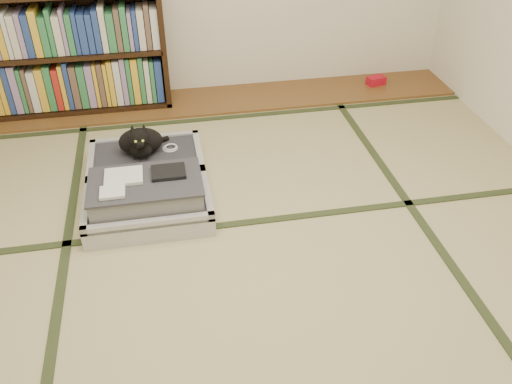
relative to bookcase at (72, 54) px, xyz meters
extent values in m
plane|color=tan|center=(1.03, -2.07, -0.45)|extent=(4.50, 4.50, 0.00)
cube|color=brown|center=(1.03, -0.07, -0.44)|extent=(4.00, 0.50, 0.02)
cube|color=#B80E21|center=(2.44, -0.04, -0.40)|extent=(0.17, 0.12, 0.07)
cube|color=#2D381E|center=(0.03, -2.07, -0.45)|extent=(0.05, 4.50, 0.01)
cube|color=#2D381E|center=(2.03, -2.07, -0.45)|extent=(0.05, 4.50, 0.01)
cube|color=#2D381E|center=(1.03, -1.67, -0.45)|extent=(4.00, 0.05, 0.01)
cube|color=#2D381E|center=(1.03, -0.37, -0.45)|extent=(4.00, 0.05, 0.01)
cube|color=black|center=(0.68, 0.00, 0.02)|extent=(0.04, 0.32, 0.90)
cube|color=black|center=(0.00, 0.00, -0.42)|extent=(1.40, 0.32, 0.04)
cube|color=black|center=(0.00, 0.00, 0.02)|extent=(1.34, 0.32, 0.03)
cube|color=black|center=(0.00, 0.15, 0.02)|extent=(1.40, 0.02, 0.90)
cube|color=gray|center=(0.00, -0.02, -0.20)|extent=(1.26, 0.22, 0.38)
cube|color=gray|center=(0.00, -0.02, 0.21)|extent=(1.26, 0.22, 0.34)
cube|color=silver|center=(0.48, -1.51, -0.39)|extent=(0.72, 0.48, 0.12)
cube|color=#32323A|center=(0.48, -1.51, -0.36)|extent=(0.64, 0.40, 0.09)
cube|color=silver|center=(0.48, -1.73, -0.32)|extent=(0.72, 0.04, 0.05)
cube|color=silver|center=(0.48, -1.29, -0.32)|extent=(0.72, 0.04, 0.05)
cube|color=silver|center=(0.14, -1.51, -0.32)|extent=(0.04, 0.48, 0.05)
cube|color=silver|center=(0.83, -1.51, -0.32)|extent=(0.04, 0.48, 0.05)
cube|color=silver|center=(0.48, -1.03, -0.39)|extent=(0.72, 0.48, 0.12)
cube|color=#32323A|center=(0.48, -1.03, -0.36)|extent=(0.64, 0.40, 0.09)
cube|color=silver|center=(0.48, -1.25, -0.32)|extent=(0.72, 0.04, 0.05)
cube|color=silver|center=(0.48, -0.81, -0.32)|extent=(0.72, 0.04, 0.05)
cube|color=silver|center=(0.14, -1.03, -0.32)|extent=(0.04, 0.48, 0.05)
cube|color=silver|center=(0.83, -1.03, -0.32)|extent=(0.04, 0.48, 0.05)
cylinder|color=black|center=(0.48, -1.27, -0.32)|extent=(0.65, 0.02, 0.02)
cube|color=gray|center=(0.48, -1.51, -0.27)|extent=(0.61, 0.37, 0.12)
cube|color=#35353C|center=(0.48, -1.51, -0.20)|extent=(0.63, 0.39, 0.01)
cube|color=silver|center=(0.37, -1.47, -0.18)|extent=(0.21, 0.17, 0.02)
cube|color=black|center=(0.62, -1.47, -0.18)|extent=(0.19, 0.15, 0.02)
cube|color=silver|center=(0.31, -1.61, -0.18)|extent=(0.13, 0.12, 0.02)
cube|color=white|center=(0.27, -1.74, -0.38)|extent=(0.06, 0.01, 0.04)
cube|color=white|center=(0.39, -1.74, -0.40)|extent=(0.05, 0.01, 0.03)
cube|color=orange|center=(0.72, -1.74, -0.38)|extent=(0.05, 0.01, 0.03)
cube|color=#197F33|center=(0.66, -1.74, -0.36)|extent=(0.04, 0.01, 0.03)
ellipsoid|color=black|center=(0.46, -1.00, -0.23)|extent=(0.28, 0.18, 0.17)
ellipsoid|color=black|center=(0.46, -1.08, -0.25)|extent=(0.14, 0.10, 0.10)
ellipsoid|color=black|center=(0.46, -1.11, -0.14)|extent=(0.12, 0.11, 0.11)
sphere|color=black|center=(0.46, -1.16, -0.16)|extent=(0.05, 0.05, 0.05)
cone|color=black|center=(0.43, -1.09, -0.08)|extent=(0.04, 0.05, 0.06)
cone|color=black|center=(0.50, -1.09, -0.08)|extent=(0.04, 0.05, 0.06)
sphere|color=#A5BF33|center=(0.44, -1.16, -0.13)|extent=(0.02, 0.02, 0.02)
sphere|color=#A5BF33|center=(0.49, -1.16, -0.13)|extent=(0.02, 0.02, 0.02)
cylinder|color=black|center=(0.56, -0.92, -0.29)|extent=(0.17, 0.10, 0.03)
torus|color=white|center=(0.64, -0.99, -0.31)|extent=(0.10, 0.10, 0.01)
torus|color=white|center=(0.65, -0.99, -0.30)|extent=(0.08, 0.08, 0.01)
cube|color=black|center=(0.30, -1.41, -0.44)|extent=(0.40, 0.15, 0.01)
cube|color=black|center=(0.18, -1.35, -0.44)|extent=(0.16, 0.16, 0.01)
cube|color=black|center=(0.43, -1.35, -0.44)|extent=(0.20, 0.10, 0.01)
cylinder|color=black|center=(0.30, -1.27, -0.44)|extent=(0.03, 0.07, 0.01)
camera|label=1|loc=(0.63, -4.07, 1.52)|focal=38.00mm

